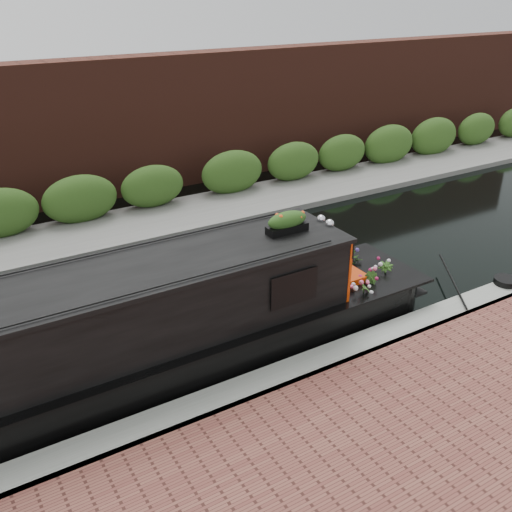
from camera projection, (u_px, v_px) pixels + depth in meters
ground at (157, 309)px, 11.38m from camera, size 80.00×80.00×0.00m
near_bank_coping at (237, 403)px, 8.83m from camera, size 40.00×0.60×0.50m
far_bank_path at (94, 237)px, 14.62m from camera, size 40.00×2.40×0.34m
far_hedge at (84, 225)px, 15.32m from camera, size 40.00×1.10×2.80m
far_brick_wall at (64, 202)px, 16.94m from camera, size 40.00×1.00×8.00m
narrowboat at (133, 340)px, 9.06m from camera, size 10.91×1.93×2.56m
rope_fender at (402, 282)px, 12.07m from camera, size 0.33×0.35×0.33m
coiled_mooring_rope at (506, 281)px, 11.80m from camera, size 0.49×0.49×0.12m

